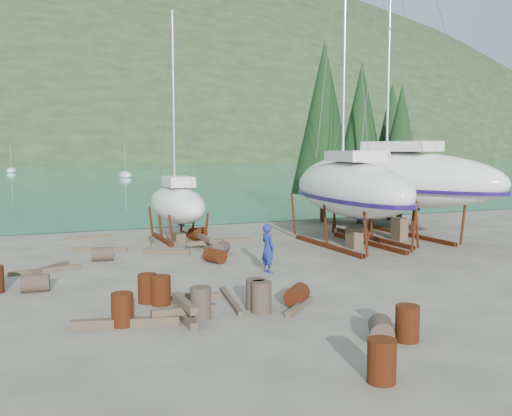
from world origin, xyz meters
name	(u,v)px	position (x,y,z in m)	size (l,w,h in m)	color
ground	(246,282)	(0.00, 0.00, 0.00)	(600.00, 600.00, 0.00)	#574F45
bay_water	(29,159)	(0.00, 315.00, 0.01)	(700.00, 700.00, 0.00)	teal
far_hill	(29,159)	(0.00, 320.00, 0.00)	(800.00, 360.00, 110.00)	black
far_house_right	(127,155)	(30.00, 190.00, 2.92)	(6.60, 5.60, 5.60)	beige
cypress_near_right	(361,131)	(12.50, 12.00, 5.79)	(3.60, 3.60, 10.00)	black
cypress_mid_right	(401,145)	(14.00, 10.00, 4.92)	(3.06, 3.06, 8.50)	black
cypress_back_left	(324,118)	(11.00, 14.00, 6.66)	(4.14, 4.14, 11.50)	black
cypress_far_right	(391,141)	(15.50, 13.00, 5.21)	(3.24, 3.24, 9.00)	black
moored_boat_mid	(125,175)	(10.00, 80.00, 0.39)	(2.00, 5.00, 6.05)	white
moored_boat_far	(11,171)	(-8.00, 110.00, 0.39)	(2.00, 5.00, 6.05)	white
large_sailboat_near	(349,188)	(7.27, 4.99, 2.82)	(4.80, 11.45, 17.49)	white
large_sailboat_far	(393,179)	(10.71, 6.20, 3.14)	(7.41, 12.64, 19.21)	white
small_sailboat_shore	(177,203)	(0.23, 10.00, 1.90)	(2.45, 7.26, 11.52)	white
worker	(268,248)	(1.35, 1.16, 0.92)	(0.67, 0.44, 1.85)	navy
drum_1	(381,330)	(0.66, -7.04, 0.29)	(0.58, 0.58, 0.88)	#2D2823
drum_3	(382,361)	(-0.76, -9.07, 0.44)	(0.58, 0.58, 0.88)	#5F1E10
drum_4	(198,233)	(1.39, 10.21, 0.29)	(0.58, 0.58, 0.88)	#5F1E10
drum_5	(261,297)	(-0.99, -3.61, 0.44)	(0.58, 0.58, 0.88)	#2D2823
drum_6	(215,256)	(0.11, 3.69, 0.29)	(0.58, 0.58, 0.88)	#5F1E10
drum_7	(407,323)	(1.26, -7.26, 0.44)	(0.58, 0.58, 0.88)	#5F1E10
drum_9	(102,254)	(-4.07, 5.95, 0.29)	(0.58, 0.58, 0.88)	#2D2823
drum_10	(148,288)	(-3.75, -1.35, 0.44)	(0.58, 0.58, 0.88)	#5F1E10
drum_11	(221,248)	(0.94, 5.27, 0.29)	(0.58, 0.58, 0.88)	#2D2823
drum_12	(297,295)	(0.31, -3.28, 0.29)	(0.58, 0.58, 0.88)	#5F1E10
drum_13	(122,310)	(-4.85, -3.37, 0.44)	(0.58, 0.58, 0.88)	#5F1E10
drum_14	(161,290)	(-3.43, -1.76, 0.44)	(0.58, 0.58, 0.88)	#5F1E10
drum_15	(35,283)	(-6.84, 1.40, 0.29)	(0.58, 0.58, 0.88)	#2D2823
drum_16	(201,303)	(-2.77, -3.58, 0.44)	(0.58, 0.58, 0.88)	#2D2823
drum_17	(256,294)	(-1.00, -3.25, 0.44)	(0.58, 0.58, 0.88)	#2D2823
timber_0	(88,237)	(-3.93, 12.41, 0.07)	(0.14, 2.29, 0.14)	brown
timber_3	(231,300)	(-1.44, -2.34, 0.07)	(0.15, 3.01, 0.15)	brown
timber_4	(49,268)	(-6.24, 4.78, 0.09)	(0.17, 2.16, 0.17)	brown
timber_5	(184,296)	(-2.62, -1.32, 0.08)	(0.16, 2.38, 0.16)	brown
timber_6	(231,240)	(2.57, 8.41, 0.10)	(0.19, 2.12, 0.19)	brown
timber_7	(299,307)	(0.13, -3.80, 0.09)	(0.17, 1.88, 0.17)	brown
timber_8	(166,252)	(-1.25, 6.46, 0.09)	(0.19, 2.22, 0.19)	brown
timber_9	(152,241)	(-1.12, 9.88, 0.08)	(0.15, 2.63, 0.15)	brown
timber_10	(98,250)	(-3.94, 8.28, 0.08)	(0.16, 2.63, 0.16)	brown
timber_16	(125,323)	(-4.79, -3.48, 0.11)	(0.23, 2.76, 0.23)	brown
timber_17	(45,270)	(-6.39, 4.46, 0.08)	(0.16, 2.65, 0.16)	brown
timber_pile_fore	(184,310)	(-3.24, -3.62, 0.30)	(1.80, 1.80, 0.60)	brown
timber_pile_aft	(205,243)	(0.76, 6.96, 0.30)	(1.80, 1.80, 0.60)	brown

